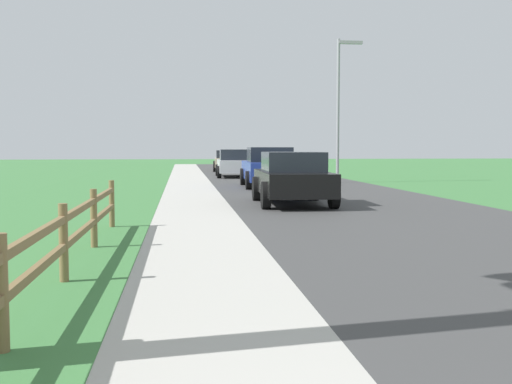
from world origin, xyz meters
TOP-DOWN VIEW (x-y plane):
  - ground_plane at (0.00, 25.00)m, footprint 120.00×120.00m
  - road_asphalt at (3.50, 27.00)m, footprint 7.00×66.00m
  - curb_concrete at (-3.00, 27.00)m, footprint 6.00×66.00m
  - grass_verge at (-4.50, 27.00)m, footprint 5.00×66.00m
  - rail_fence at (-2.75, 6.03)m, footprint 0.11×13.35m
  - parked_suv_black at (1.80, 17.29)m, footprint 2.13×4.41m
  - parked_car_blue at (2.21, 25.13)m, footprint 2.22×4.82m
  - parked_car_silver at (1.54, 34.03)m, footprint 2.09×4.62m
  - parked_car_beige at (1.84, 42.61)m, footprint 2.27×4.47m
  - street_lamp at (5.88, 27.95)m, footprint 1.17×0.20m

SIDE VIEW (x-z plane):
  - ground_plane at x=0.00m, z-range 0.00..0.00m
  - road_asphalt at x=3.50m, z-range 0.00..0.01m
  - curb_concrete at x=-3.00m, z-range 0.00..0.01m
  - grass_verge at x=-4.50m, z-range 0.00..0.01m
  - rail_fence at x=-2.75m, z-range 0.08..1.04m
  - parked_car_beige at x=1.84m, z-range 0.00..1.41m
  - parked_car_silver at x=1.54m, z-range -0.01..1.49m
  - parked_suv_black at x=1.80m, z-range 0.01..1.51m
  - parked_car_blue at x=2.21m, z-range -0.01..1.61m
  - street_lamp at x=5.88m, z-range 0.60..7.13m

